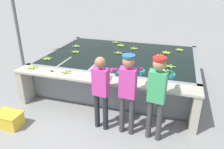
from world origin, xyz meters
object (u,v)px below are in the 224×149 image
Objects in this scene: banana_bunch_floating_9 at (180,50)px; banana_bunch_ledge_0 at (66,72)px; banana_bunch_floating_12 at (47,59)px; worker_2 at (157,91)px; banana_bunch_floating_11 at (134,49)px; worker_0 at (102,87)px; banana_bunch_floating_10 at (77,46)px; banana_bunch_floating_4 at (119,53)px; banana_bunch_floating_3 at (167,72)px; worker_1 at (128,87)px; banana_bunch_floating_2 at (170,66)px; banana_bunch_ledge_1 at (33,67)px; banana_bunch_floating_6 at (76,52)px; knife_0 at (54,72)px; support_post_left at (18,31)px; banana_bunch_floating_7 at (160,56)px; banana_bunch_floating_5 at (99,64)px; banana_bunch_floating_1 at (116,42)px; banana_bunch_floating_0 at (121,45)px; crate at (9,120)px; banana_bunch_floating_8 at (166,53)px.

banana_bunch_ledge_0 reaches higher than banana_bunch_floating_9.
worker_2 is at bearing -22.07° from banana_bunch_floating_12.
banana_bunch_floating_11 is at bearing 109.47° from worker_2.
banana_bunch_floating_11 is at bearing 88.79° from worker_0.
banana_bunch_floating_11 is at bearing 8.73° from banana_bunch_floating_10.
banana_bunch_ledge_0 is at bearing 165.47° from worker_2.
banana_bunch_floating_9 is (1.74, 0.85, -0.00)m from banana_bunch_floating_4.
banana_bunch_floating_3 is 0.96× the size of banana_bunch_floating_10.
worker_1 is 0.55m from worker_2.
banana_bunch_floating_2 is 1.56m from banana_bunch_floating_9.
banana_bunch_ledge_1 is at bearing -95.71° from banana_bunch_floating_10.
worker_2 is 2.74m from banana_bunch_floating_4.
worker_2 is at bearing -1.59° from worker_1.
banana_bunch_floating_6 is 0.84× the size of knife_0.
banana_bunch_floating_12 is 1.17m from support_post_left.
banana_bunch_floating_7 is at bearing -29.85° from banana_bunch_floating_11.
banana_bunch_floating_3 and banana_bunch_floating_5 have the same top height.
banana_bunch_floating_6 is at bearing 107.50° from banana_bunch_ledge_0.
banana_bunch_floating_5 is 1.02× the size of banana_bunch_floating_10.
banana_bunch_floating_0 is at bearing -47.97° from banana_bunch_floating_1.
worker_2 is 3.39m from banana_bunch_floating_12.
banana_bunch_floating_2 is 0.50× the size of crate.
banana_bunch_floating_5 and banana_bunch_floating_8 have the same top height.
worker_0 reaches higher than crate.
banana_bunch_ledge_0 is at bearing -133.87° from banana_bunch_floating_8.
banana_bunch_floating_4 is 0.09× the size of support_post_left.
banana_bunch_floating_0 is at bearing 155.25° from banana_bunch_floating_11.
banana_bunch_ledge_1 is (-0.93, 0.03, -0.00)m from banana_bunch_ledge_0.
banana_bunch_floating_12 is (-3.24, -0.02, -0.00)m from banana_bunch_floating_3.
banana_bunch_floating_11 is 0.51× the size of crate.
banana_bunch_floating_4 is at bearing -121.54° from banana_bunch_floating_11.
support_post_left reaches higher than banana_bunch_floating_0.
banana_bunch_floating_1 and banana_bunch_floating_4 have the same top height.
banana_bunch_ledge_1 is at bearing 94.21° from crate.
banana_bunch_floating_4 is at bearing 155.62° from banana_bunch_floating_2.
banana_bunch_floating_0 and banana_bunch_floating_6 have the same top height.
banana_bunch_floating_3 is at bearing 17.78° from banana_bunch_ledge_0.
banana_bunch_floating_4 is at bearing -69.46° from banana_bunch_floating_1.
banana_bunch_floating_1 reaches higher than crate.
worker_0 reaches higher than banana_bunch_floating_0.
banana_bunch_floating_8 is at bearing 68.85° from worker_0.
banana_bunch_floating_0 is 1.00× the size of banana_bunch_floating_9.
banana_bunch_floating_5 reaches higher than crate.
support_post_left reaches higher than worker_0.
banana_bunch_floating_10 is 2.19m from knife_0.
banana_bunch_floating_4 is (-1.54, 0.70, 0.00)m from banana_bunch_floating_2.
knife_0 is at bearing -78.80° from banana_bunch_floating_10.
banana_bunch_floating_1 is at bearing 77.19° from knife_0.
banana_bunch_floating_4 is 0.99× the size of banana_bunch_ledge_1.
banana_bunch_floating_12 is (-2.10, -1.66, 0.00)m from banana_bunch_floating_11.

